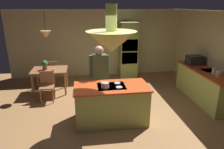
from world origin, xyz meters
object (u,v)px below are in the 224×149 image
Objects in this scene: oven_tower at (128,50)px; cooking_pot_on_cooktop at (105,85)px; kitchen_island at (111,104)px; microwave_on_counter at (194,60)px; chair_facing_island at (47,84)px; cup_on_table at (54,70)px; potted_plant_on_table at (45,65)px; canister_flour at (218,74)px; dining_table at (50,72)px; person_at_island at (99,74)px; chair_by_back_wall at (53,71)px; canister_sugar at (214,71)px.

oven_tower is 3.60m from cooking_pot_on_cooktop.
kitchen_island is 3.47m from oven_tower.
kitchen_island is 3.75× the size of microwave_on_counter.
chair_facing_island is 4.57m from microwave_on_counter.
chair_facing_island is 0.55m from cup_on_table.
potted_plant_on_table is 1.67× the size of cooking_pot_on_cooktop.
kitchen_island is 10.49× the size of canister_flour.
canister_flour is at bearing 7.10° from cooking_pot_on_cooktop.
oven_tower is 7.03× the size of potted_plant_on_table.
potted_plant_on_table is at bearing -173.37° from dining_table.
potted_plant_on_table reaches higher than cup_on_table.
cooking_pot_on_cooktop is at bearing -86.25° from person_at_island.
microwave_on_counter is at bearing 90.00° from canister_flour.
chair_by_back_wall is 0.91m from cup_on_table.
oven_tower reaches higher than chair_facing_island.
canister_flour is (4.54, -1.86, 0.35)m from dining_table.
chair_facing_island is 4.47× the size of canister_sugar.
oven_tower is at bearing 69.52° from cooking_pot_on_cooktop.
kitchen_island reaches higher than chair_by_back_wall.
cup_on_table is 0.55× the size of canister_flour.
person_at_island is at bearing 106.78° from kitchen_island.
chair_by_back_wall is 4.75m from microwave_on_counter.
person_at_island is 3.76× the size of microwave_on_counter.
canister_sugar reaches higher than cup_on_table.
potted_plant_on_table is (-2.93, -1.16, -0.13)m from oven_tower.
canister_flour is at bearing -59.88° from oven_tower.
oven_tower is 2.49m from microwave_on_counter.
chair_facing_island is (-2.80, -1.78, -0.55)m from oven_tower.
cooking_pot_on_cooktop is at bearing -140.91° from kitchen_island.
oven_tower is 2.90m from chair_by_back_wall.
cup_on_table is at bearing -152.86° from oven_tower.
chair_facing_island is at bearing 90.00° from chair_by_back_wall.
microwave_on_counter reaches higher than dining_table.
canister_sugar reaches higher than chair_by_back_wall.
chair_facing_island is 2.90× the size of potted_plant_on_table.
canister_flour is at bearing -20.67° from cup_on_table.
dining_table is 3.66× the size of potted_plant_on_table.
oven_tower reaches higher than canister_flour.
oven_tower is 1.22× the size of person_at_island.
microwave_on_counter is (0.00, 1.04, 0.04)m from canister_sugar.
chair_by_back_wall is at bearing 153.03° from canister_sugar.
oven_tower is at bearing -169.70° from chair_by_back_wall.
potted_plant_on_table is at bearing 172.46° from microwave_on_counter.
canister_sugar is (4.37, -1.47, 0.22)m from cup_on_table.
cooking_pot_on_cooktop is at bearing -151.97° from microwave_on_counter.
canister_sugar is (0.00, 0.18, 0.02)m from canister_flour.
dining_table is 12.19× the size of cup_on_table.
cooking_pot_on_cooktop is (-3.00, -0.55, -0.02)m from canister_sugar.
kitchen_island is at bearing -175.09° from canister_flour.
potted_plant_on_table is 0.65× the size of microwave_on_counter.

